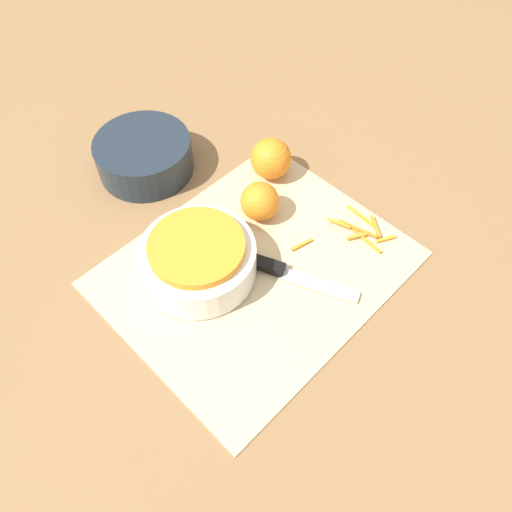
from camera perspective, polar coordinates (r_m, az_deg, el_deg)
ground_plane at (r=0.82m, az=0.00°, el=-1.46°), size 4.00×4.00×0.00m
cutting_board at (r=0.82m, az=0.00°, el=-1.35°), size 0.46×0.38×0.01m
bowl_speckled at (r=0.79m, az=-6.62°, el=-0.25°), size 0.18×0.18×0.07m
bowl_dark at (r=0.97m, az=-12.64°, el=11.12°), size 0.18×0.18×0.07m
knife at (r=0.81m, az=0.83°, el=-1.07°), size 0.11×0.23×0.02m
orange_left at (r=0.86m, az=0.44°, el=6.27°), size 0.07×0.07×0.07m
orange_right at (r=0.93m, az=1.71°, el=11.07°), size 0.08×0.08×0.08m
peel_pile at (r=0.87m, az=11.44°, el=2.84°), size 0.16×0.11×0.01m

